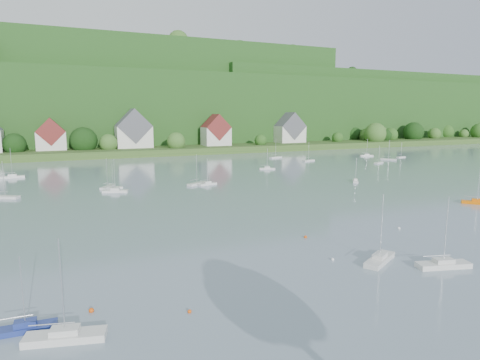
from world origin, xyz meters
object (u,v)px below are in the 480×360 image
at_px(near_sailboat_0, 65,335).
at_px(near_sailboat_1, 26,327).
at_px(near_sailboat_5, 477,202).
at_px(near_sailboat_4, 443,264).
at_px(near_sailboat_3, 380,259).

relative_size(near_sailboat_0, near_sailboat_1, 1.29).
distance_m(near_sailboat_0, near_sailboat_5, 81.45).
distance_m(near_sailboat_1, near_sailboat_4, 45.16).
relative_size(near_sailboat_1, near_sailboat_3, 0.77).
xyz_separation_m(near_sailboat_0, near_sailboat_4, (41.92, -0.87, 0.00)).
bearing_deg(near_sailboat_5, near_sailboat_3, -109.27).
distance_m(near_sailboat_3, near_sailboat_5, 46.00).
distance_m(near_sailboat_0, near_sailboat_1, 4.24).
relative_size(near_sailboat_1, near_sailboat_5, 0.86).
distance_m(near_sailboat_0, near_sailboat_4, 41.93).
height_order(near_sailboat_3, near_sailboat_4, near_sailboat_4).
height_order(near_sailboat_1, near_sailboat_3, near_sailboat_3).
relative_size(near_sailboat_3, near_sailboat_4, 0.99).
xyz_separation_m(near_sailboat_3, near_sailboat_4, (5.71, -4.50, 0.00)).
bearing_deg(near_sailboat_0, near_sailboat_3, 19.59).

